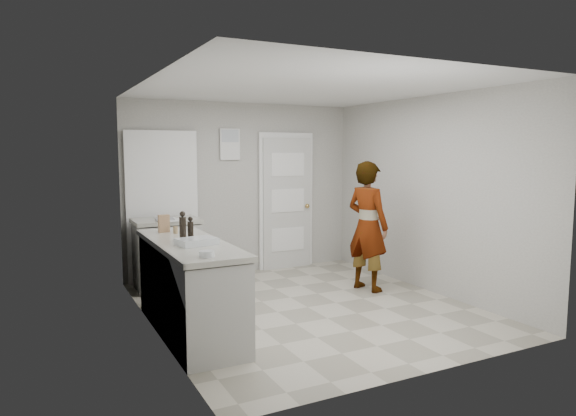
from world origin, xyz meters
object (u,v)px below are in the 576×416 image
person (368,226)px  egg_bowl (207,254)px  cake_mix_box (164,224)px  spice_jar (176,230)px  oil_cruet_a (191,229)px  baking_dish (197,242)px  oil_cruet_b (183,227)px

person → egg_bowl: 2.90m
cake_mix_box → spice_jar: 0.17m
egg_bowl → oil_cruet_a: bearing=82.4°
spice_jar → baking_dish: spice_jar is taller
cake_mix_box → egg_bowl: (0.01, -1.46, -0.07)m
cake_mix_box → spice_jar: cake_mix_box is taller
cake_mix_box → oil_cruet_b: bearing=-89.5°
spice_jar → egg_bowl: bearing=-93.4°
person → spice_jar: size_ratio=21.57×
cake_mix_box → oil_cruet_a: (0.13, -0.57, 0.01)m
person → baking_dish: bearing=90.6°
person → oil_cruet_a: (-2.46, -0.43, 0.20)m
spice_jar → oil_cruet_a: bearing=-84.8°
baking_dish → spice_jar: bearing=90.7°
oil_cruet_a → person: bearing=9.9°
oil_cruet_b → baking_dish: oil_cruet_b is taller
person → egg_bowl: size_ratio=12.84×
spice_jar → oil_cruet_a: size_ratio=0.34×
person → cake_mix_box: (-2.59, 0.14, 0.18)m
cake_mix_box → baking_dish: 0.89m
cake_mix_box → egg_bowl: bearing=-92.0°
spice_jar → person: bearing=-0.2°
person → oil_cruet_a: person is taller
person → cake_mix_box: person is taller
person → cake_mix_box: 2.60m
oil_cruet_a → baking_dish: size_ratio=0.59×
oil_cruet_a → cake_mix_box: bearing=102.9°
cake_mix_box → oil_cruet_a: 0.59m
person → oil_cruet_a: bearing=84.0°
oil_cruet_a → oil_cruet_b: size_ratio=0.78×
cake_mix_box → spice_jar: bearing=-58.0°
egg_bowl → baking_dish: bearing=81.4°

